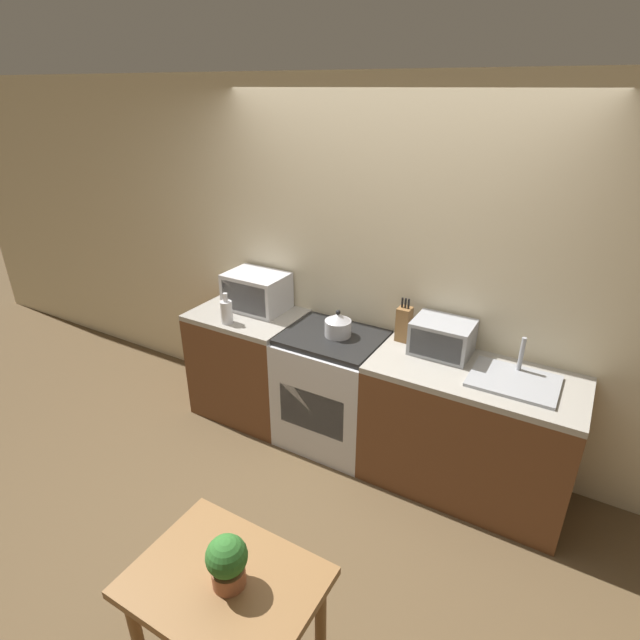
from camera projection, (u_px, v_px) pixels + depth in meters
ground_plane at (305, 516)px, 3.21m from camera, size 16.00×16.00×0.00m
wall_back at (386, 274)px, 3.53m from camera, size 10.00×0.06×2.60m
counter_left_run at (250, 363)px, 4.09m from camera, size 0.83×0.62×0.90m
counter_right_run at (467, 431)px, 3.28m from camera, size 1.31×0.62×0.90m
stove_range at (332, 389)px, 3.74m from camera, size 0.72×0.62×0.90m
kettle at (338, 325)px, 3.51m from camera, size 0.19×0.19×0.20m
microwave at (257, 291)px, 3.91m from camera, size 0.46×0.34×0.29m
bottle at (227, 311)px, 3.70m from camera, size 0.09×0.09×0.24m
knife_block at (404, 324)px, 3.43m from camera, size 0.09×0.10×0.31m
toaster_oven at (442, 337)px, 3.27m from camera, size 0.38×0.29×0.23m
sink_basin at (514, 380)px, 2.98m from camera, size 0.51×0.39×0.24m
dining_table at (227, 601)px, 2.02m from camera, size 0.74×0.56×0.75m
potted_plant at (227, 561)px, 1.89m from camera, size 0.16×0.16×0.23m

